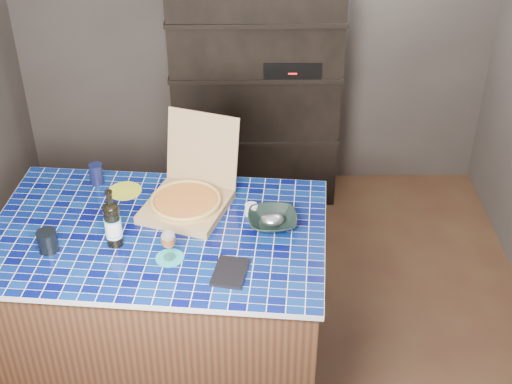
{
  "coord_description": "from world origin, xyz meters",
  "views": [
    {
      "loc": [
        -0.06,
        -3.17,
        3.17
      ],
      "look_at": [
        -0.02,
        0.0,
        1.03
      ],
      "focal_mm": 50.0,
      "sensor_mm": 36.0,
      "label": 1
    }
  ],
  "objects_px": {
    "kitchen_island": "(164,299)",
    "pizza_box": "(188,198)",
    "bowl": "(272,221)",
    "wine_glass": "(168,239)",
    "dvd_case": "(230,272)",
    "mead_bottle": "(113,224)"
  },
  "relations": [
    {
      "from": "mead_bottle",
      "to": "bowl",
      "type": "relative_size",
      "value": 1.26
    },
    {
      "from": "pizza_box",
      "to": "bowl",
      "type": "distance_m",
      "value": 0.48
    },
    {
      "from": "kitchen_island",
      "to": "pizza_box",
      "type": "xyz_separation_m",
      "value": [
        0.15,
        0.21,
        0.54
      ]
    },
    {
      "from": "wine_glass",
      "to": "bowl",
      "type": "relative_size",
      "value": 0.64
    },
    {
      "from": "kitchen_island",
      "to": "mead_bottle",
      "type": "xyz_separation_m",
      "value": [
        -0.2,
        -0.1,
        0.6
      ]
    },
    {
      "from": "pizza_box",
      "to": "wine_glass",
      "type": "bearing_deg",
      "value": -78.27
    },
    {
      "from": "wine_glass",
      "to": "bowl",
      "type": "height_order",
      "value": "wine_glass"
    },
    {
      "from": "kitchen_island",
      "to": "dvd_case",
      "type": "height_order",
      "value": "dvd_case"
    },
    {
      "from": "pizza_box",
      "to": "bowl",
      "type": "relative_size",
      "value": 2.38
    },
    {
      "from": "kitchen_island",
      "to": "mead_bottle",
      "type": "bearing_deg",
      "value": -146.16
    },
    {
      "from": "wine_glass",
      "to": "dvd_case",
      "type": "height_order",
      "value": "wine_glass"
    },
    {
      "from": "bowl",
      "to": "wine_glass",
      "type": "bearing_deg",
      "value": -152.9
    },
    {
      "from": "wine_glass",
      "to": "pizza_box",
      "type": "bearing_deg",
      "value": 81.68
    },
    {
      "from": "kitchen_island",
      "to": "pizza_box",
      "type": "height_order",
      "value": "pizza_box"
    },
    {
      "from": "pizza_box",
      "to": "mead_bottle",
      "type": "relative_size",
      "value": 1.89
    },
    {
      "from": "dvd_case",
      "to": "wine_glass",
      "type": "bearing_deg",
      "value": 170.22
    },
    {
      "from": "kitchen_island",
      "to": "bowl",
      "type": "relative_size",
      "value": 7.14
    },
    {
      "from": "pizza_box",
      "to": "dvd_case",
      "type": "bearing_deg",
      "value": -46.67
    },
    {
      "from": "mead_bottle",
      "to": "wine_glass",
      "type": "xyz_separation_m",
      "value": [
        0.28,
        -0.12,
        -0.01
      ]
    },
    {
      "from": "pizza_box",
      "to": "wine_glass",
      "type": "height_order",
      "value": "pizza_box"
    },
    {
      "from": "mead_bottle",
      "to": "pizza_box",
      "type": "bearing_deg",
      "value": 42.08
    },
    {
      "from": "wine_glass",
      "to": "kitchen_island",
      "type": "bearing_deg",
      "value": 111.23
    }
  ]
}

